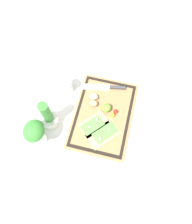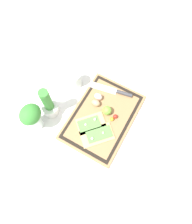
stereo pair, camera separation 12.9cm
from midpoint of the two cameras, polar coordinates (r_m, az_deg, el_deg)
name	(u,v)px [view 1 (the left image)]	position (r m, az deg, el deg)	size (l,w,h in m)	color
ground_plane	(103,116)	(1.32, -0.94, -1.34)	(6.00, 6.00, 0.00)	white
cutting_board	(103,115)	(1.31, -0.95, -1.20)	(0.50, 0.35, 0.02)	#997047
pizza_slice_near	(104,134)	(1.26, -0.87, -6.10)	(0.21, 0.20, 0.02)	tan
pizza_slice_far	(94,124)	(1.28, -3.44, -3.63)	(0.19, 0.19, 0.02)	tan
knife	(111,87)	(1.37, 1.26, 6.14)	(0.08, 0.27, 0.02)	silver
egg_brown	(93,103)	(1.31, -3.49, 1.94)	(0.04, 0.05, 0.04)	tan
egg_pink	(94,97)	(1.33, -3.36, 3.70)	(0.04, 0.05, 0.04)	beige
lime	(106,108)	(1.29, -0.12, 0.75)	(0.05, 0.05, 0.05)	#70A838
cherry_tomato_red	(116,111)	(1.30, 2.34, -0.22)	(0.03, 0.03, 0.03)	red
cherry_tomato_yellow	(113,115)	(1.29, 1.64, -1.15)	(0.02, 0.02, 0.02)	gold
herb_pot	(49,117)	(1.27, -15.09, -1.68)	(0.10, 0.10, 0.25)	white
sauce_jar	(67,86)	(1.37, -10.30, 6.47)	(0.08, 0.08, 0.11)	silver
herb_glass	(36,133)	(1.22, -18.47, -5.55)	(0.13, 0.11, 0.21)	silver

